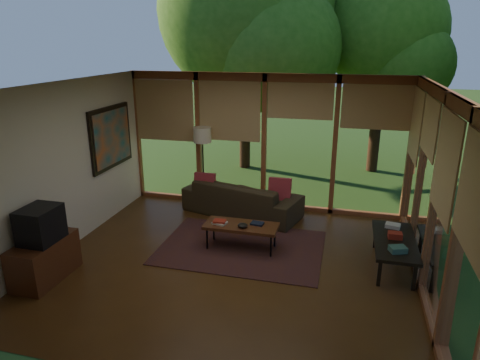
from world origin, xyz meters
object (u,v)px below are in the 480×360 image
(side_console, at_px, (395,242))
(floor_lamp, at_px, (202,139))
(coffee_table, at_px, (241,227))
(sofa, at_px, (242,198))
(television, at_px, (40,225))
(media_cabinet, at_px, (45,260))

(side_console, bearing_deg, floor_lamp, 154.52)
(coffee_table, distance_m, side_console, 2.38)
(sofa, relative_size, floor_lamp, 1.39)
(floor_lamp, height_order, coffee_table, floor_lamp)
(television, height_order, coffee_table, television)
(coffee_table, height_order, side_console, side_console)
(sofa, bearing_deg, television, 70.42)
(coffee_table, xyz_separation_m, side_console, (2.38, -0.02, 0.02))
(side_console, bearing_deg, media_cabinet, -161.97)
(sofa, height_order, side_console, sofa)
(media_cabinet, xyz_separation_m, side_console, (4.87, 1.59, 0.11))
(coffee_table, bearing_deg, side_console, -0.56)
(coffee_table, bearing_deg, sofa, 103.48)
(media_cabinet, height_order, television, television)
(television, relative_size, floor_lamp, 0.33)
(sofa, height_order, television, television)
(floor_lamp, bearing_deg, coffee_table, -54.11)
(floor_lamp, distance_m, side_console, 4.11)
(media_cabinet, height_order, coffee_table, media_cabinet)
(television, height_order, side_console, television)
(sofa, distance_m, floor_lamp, 1.41)
(sofa, height_order, media_cabinet, sofa)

